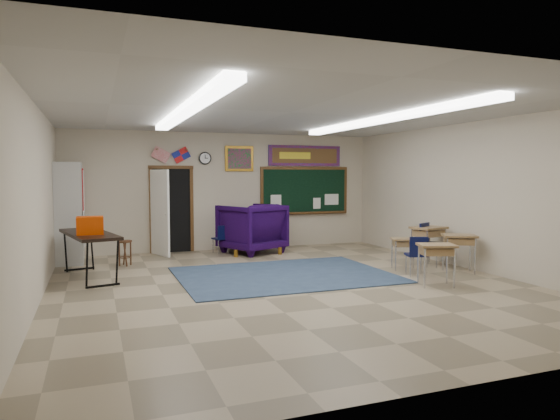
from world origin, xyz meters
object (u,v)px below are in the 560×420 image
object	(u,v)px
wingback_armchair	(252,228)
wooden_stool	(125,253)
student_desk_front_left	(405,252)
student_desk_front_right	(428,243)
folding_table	(90,253)

from	to	relation	value
wingback_armchair	wooden_stool	xyz separation A→B (m)	(-3.06, -0.78, -0.33)
student_desk_front_left	student_desk_front_right	world-z (taller)	student_desk_front_right
student_desk_front_left	wooden_stool	size ratio (longest dim) A/B	1.19
student_desk_front_left	folding_table	world-z (taller)	folding_table
wingback_armchair	student_desk_front_left	distance (m)	3.96
wingback_armchair	student_desk_front_right	xyz separation A→B (m)	(3.05, -2.94, -0.15)
wooden_stool	folding_table	bearing A→B (deg)	-121.78
student_desk_front_left	folding_table	distance (m)	6.16
student_desk_front_left	wooden_stool	bearing A→B (deg)	175.21
wingback_armchair	student_desk_front_right	world-z (taller)	wingback_armchair
wingback_armchair	wooden_stool	distance (m)	3.18
student_desk_front_right	wooden_stool	bearing A→B (deg)	147.47
folding_table	wooden_stool	xyz separation A→B (m)	(0.69, 1.11, -0.19)
student_desk_front_left	folding_table	bearing A→B (deg)	-172.61
student_desk_front_right	wooden_stool	world-z (taller)	student_desk_front_right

